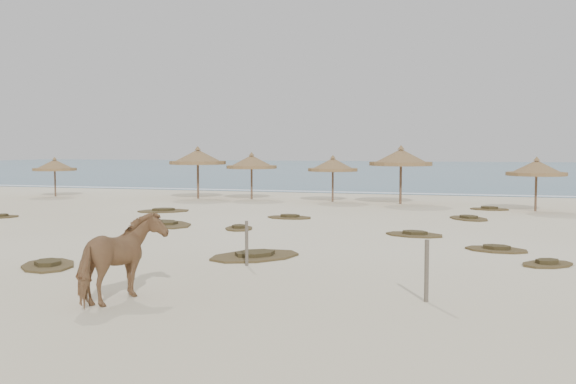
% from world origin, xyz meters
% --- Properties ---
extents(ground, '(160.00, 160.00, 0.00)m').
position_xyz_m(ground, '(0.00, 0.00, 0.00)').
color(ground, beige).
rests_on(ground, ground).
extents(ocean, '(200.00, 100.00, 0.01)m').
position_xyz_m(ocean, '(0.00, 75.00, 0.00)').
color(ocean, '#2C6685').
rests_on(ocean, ground).
extents(foam_line, '(70.00, 0.60, 0.01)m').
position_xyz_m(foam_line, '(0.00, 26.00, 0.00)').
color(foam_line, white).
rests_on(foam_line, ground).
extents(palapa_0, '(3.51, 3.51, 2.49)m').
position_xyz_m(palapa_0, '(-18.67, 17.39, 1.93)').
color(palapa_0, brown).
rests_on(palapa_0, ground).
extents(palapa_1, '(4.02, 4.02, 3.17)m').
position_xyz_m(palapa_1, '(-9.34, 18.36, 2.46)').
color(palapa_1, brown).
rests_on(palapa_1, ground).
extents(palapa_2, '(3.98, 3.98, 2.81)m').
position_xyz_m(palapa_2, '(-6.06, 18.79, 2.18)').
color(palapa_2, brown).
rests_on(palapa_2, ground).
extents(palapa_3, '(3.16, 3.16, 2.66)m').
position_xyz_m(palapa_3, '(-1.06, 18.48, 2.06)').
color(palapa_3, brown).
rests_on(palapa_3, ground).
extents(palapa_4, '(3.55, 3.55, 3.21)m').
position_xyz_m(palapa_4, '(2.81, 18.05, 2.49)').
color(palapa_4, brown).
rests_on(palapa_4, ground).
extents(palapa_5, '(3.35, 3.35, 2.65)m').
position_xyz_m(palapa_5, '(9.53, 15.80, 2.06)').
color(palapa_5, brown).
rests_on(palapa_5, ground).
extents(horse, '(1.17, 2.17, 1.75)m').
position_xyz_m(horse, '(-0.06, -5.88, 0.88)').
color(horse, olive).
rests_on(horse, ground).
extents(fence_post_near, '(0.10, 0.10, 1.18)m').
position_xyz_m(fence_post_near, '(1.01, -1.51, 0.59)').
color(fence_post_near, brown).
rests_on(fence_post_near, ground).
extents(fence_post_far, '(0.11, 0.11, 1.25)m').
position_xyz_m(fence_post_far, '(5.81, -4.20, 0.63)').
color(fence_post_far, brown).
rests_on(fence_post_far, ground).
extents(scrub_1, '(3.47, 3.45, 0.16)m').
position_xyz_m(scrub_1, '(-5.10, 5.79, 0.05)').
color(scrub_1, brown).
rests_on(scrub_1, ground).
extents(scrub_2, '(1.45, 1.83, 0.16)m').
position_xyz_m(scrub_2, '(-1.82, 5.43, 0.05)').
color(scrub_2, brown).
rests_on(scrub_2, ground).
extents(scrub_3, '(2.31, 1.76, 0.16)m').
position_xyz_m(scrub_3, '(4.70, 5.52, 0.05)').
color(scrub_3, brown).
rests_on(scrub_3, ground).
extents(scrub_4, '(2.08, 1.59, 0.16)m').
position_xyz_m(scrub_4, '(7.36, 2.87, 0.05)').
color(scrub_4, brown).
rests_on(scrub_4, ground).
extents(scrub_6, '(2.97, 2.70, 0.16)m').
position_xyz_m(scrub_6, '(-7.66, 10.63, 0.05)').
color(scrub_6, brown).
rests_on(scrub_6, ground).
extents(scrub_7, '(2.29, 2.55, 0.16)m').
position_xyz_m(scrub_7, '(6.47, 11.35, 0.05)').
color(scrub_7, brown).
rests_on(scrub_7, ground).
extents(scrub_8, '(1.88, 1.97, 0.16)m').
position_xyz_m(scrub_8, '(-13.34, 6.20, 0.05)').
color(scrub_8, brown).
rests_on(scrub_8, ground).
extents(scrub_9, '(3.14, 3.27, 0.16)m').
position_xyz_m(scrub_9, '(0.79, -0.23, 0.05)').
color(scrub_9, brown).
rests_on(scrub_9, ground).
extents(scrub_10, '(1.96, 1.35, 0.16)m').
position_xyz_m(scrub_10, '(7.41, 16.00, 0.05)').
color(scrub_10, brown).
rests_on(scrub_10, ground).
extents(scrub_11, '(2.26, 2.44, 0.16)m').
position_xyz_m(scrub_11, '(-3.88, -3.09, 0.05)').
color(scrub_11, brown).
rests_on(scrub_11, ground).
extents(scrub_12, '(1.79, 1.74, 0.16)m').
position_xyz_m(scrub_12, '(8.56, 0.72, 0.05)').
color(scrub_12, brown).
rests_on(scrub_12, ground).
extents(scrub_13, '(2.06, 1.40, 0.16)m').
position_xyz_m(scrub_13, '(-1.04, 9.59, 0.05)').
color(scrub_13, brown).
rests_on(scrub_13, ground).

